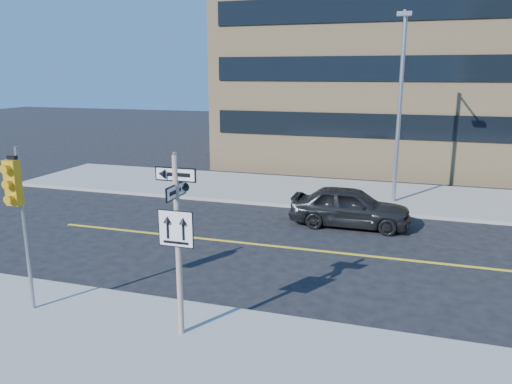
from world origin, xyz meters
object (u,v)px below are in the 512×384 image
(streetlight_a, at_px, (400,98))
(sign_pole, at_px, (178,235))
(traffic_signal, at_px, (16,196))
(parked_car_a, at_px, (350,207))

(streetlight_a, bearing_deg, sign_pole, -106.77)
(sign_pole, bearing_deg, traffic_signal, -177.89)
(parked_car_a, bearing_deg, sign_pole, 165.46)
(sign_pole, bearing_deg, parked_car_a, 75.39)
(sign_pole, xyz_separation_m, streetlight_a, (4.00, 13.27, 2.32))
(traffic_signal, xyz_separation_m, streetlight_a, (8.00, 13.42, 1.73))
(sign_pole, bearing_deg, streetlight_a, 73.23)
(parked_car_a, bearing_deg, traffic_signal, 146.40)
(traffic_signal, bearing_deg, sign_pole, 2.11)
(streetlight_a, bearing_deg, parked_car_a, -112.24)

